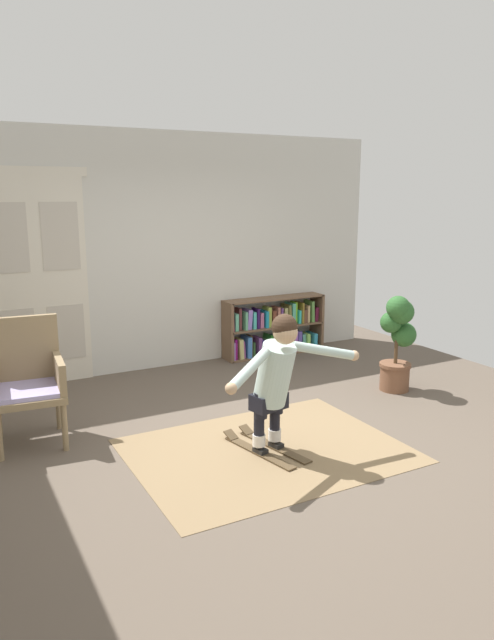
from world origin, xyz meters
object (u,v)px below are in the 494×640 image
object	(u,v)px
wicker_chair	(27,378)
skis_pair	(264,447)
person_skier	(276,373)
potted_plant	(398,339)
bookshelf	(274,329)

from	to	relation	value
wicker_chair	skis_pair	xyz separation A→B (m)	(1.74, -1.16, -0.56)
wicker_chair	person_skier	size ratio (longest dim) A/B	0.77
potted_plant	skis_pair	bearing A→B (deg)	-162.33
bookshelf	potted_plant	distance (m)	2.01
wicker_chair	potted_plant	xyz separation A→B (m)	(3.82, -0.50, 0.01)
wicker_chair	skis_pair	distance (m)	2.16
skis_pair	wicker_chair	bearing A→B (deg)	146.24
wicker_chair	skis_pair	world-z (taller)	wicker_chair
wicker_chair	skis_pair	size ratio (longest dim) A/B	1.23
potted_plant	skis_pair	xyz separation A→B (m)	(-2.08, -0.66, -0.57)
skis_pair	bookshelf	bearing A→B (deg)	57.74
person_skier	bookshelf	bearing A→B (deg)	59.51
skis_pair	person_skier	world-z (taller)	person_skier
potted_plant	skis_pair	distance (m)	2.25
potted_plant	person_skier	bearing A→B (deg)	-158.64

